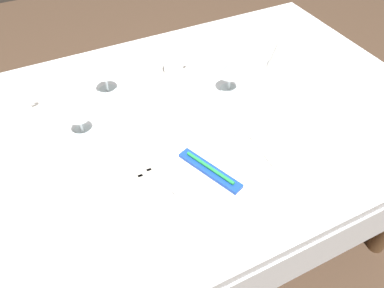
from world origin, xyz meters
The scene contains 16 objects.
ground_plane centered at (0.00, 0.00, 0.00)m, with size 6.00×6.00×0.00m, color #4C3828.
dining_table centered at (0.00, 0.00, 0.66)m, with size 1.80×1.11×0.74m.
dinner_plate centered at (0.00, -0.26, 0.75)m, with size 0.25×0.25×0.02m, color white.
toothbrush_package centered at (0.00, -0.26, 0.77)m, with size 0.11×0.21×0.02m.
fork_outer centered at (-0.15, -0.23, 0.74)m, with size 0.03×0.23×0.00m.
fork_inner centered at (-0.18, -0.23, 0.74)m, with size 0.02×0.21×0.00m.
dinner_knife centered at (0.15, -0.25, 0.74)m, with size 0.02×0.23×0.00m.
spoon_soup centered at (0.19, -0.23, 0.74)m, with size 0.03×0.21×0.01m.
saucer_left centered at (-0.44, 0.27, 0.74)m, with size 0.14×0.14×0.01m, color white.
coffee_cup_left centered at (-0.44, 0.27, 0.78)m, with size 0.10×0.07×0.06m.
saucer_right centered at (0.11, 0.25, 0.74)m, with size 0.12×0.12×0.01m, color white.
coffee_cup_right centered at (0.12, 0.25, 0.78)m, with size 0.09×0.07×0.06m.
wine_glass_centre centered at (0.25, 0.07, 0.83)m, with size 0.08×0.08×0.12m.
wine_glass_left centered at (-0.28, 0.08, 0.83)m, with size 0.07×0.07×0.14m.
wine_glass_right centered at (-0.14, 0.25, 0.83)m, with size 0.08×0.08×0.13m.
napkin_folded centered at (0.49, 0.11, 0.82)m, with size 0.08×0.08×0.15m, color white.
Camera 1 is at (-0.35, -0.85, 1.57)m, focal length 34.58 mm.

